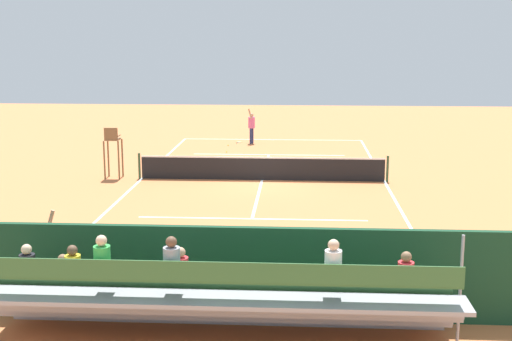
# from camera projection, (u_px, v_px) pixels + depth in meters

# --- Properties ---
(ground_plane) EXTENTS (60.00, 60.00, 0.00)m
(ground_plane) POSITION_uv_depth(u_px,v_px,m) (262.00, 180.00, 28.48)
(ground_plane) COLOR #D17542
(court_line_markings) EXTENTS (10.10, 22.20, 0.01)m
(court_line_markings) POSITION_uv_depth(u_px,v_px,m) (262.00, 180.00, 28.51)
(court_line_markings) COLOR white
(court_line_markings) RESTS_ON ground
(tennis_net) EXTENTS (10.30, 0.10, 1.07)m
(tennis_net) POSITION_uv_depth(u_px,v_px,m) (262.00, 168.00, 28.38)
(tennis_net) COLOR black
(tennis_net) RESTS_ON ground
(backdrop_wall) EXTENTS (18.00, 0.16, 2.00)m
(backdrop_wall) POSITION_uv_depth(u_px,v_px,m) (226.00, 272.00, 14.58)
(backdrop_wall) COLOR #194228
(backdrop_wall) RESTS_ON ground
(bleacher_stand) EXTENTS (9.06, 2.40, 2.48)m
(bleacher_stand) POSITION_uv_depth(u_px,v_px,m) (212.00, 298.00, 13.25)
(bleacher_stand) COLOR #9EA0A5
(bleacher_stand) RESTS_ON ground
(umpire_chair) EXTENTS (0.67, 0.67, 2.14)m
(umpire_chair) POSITION_uv_depth(u_px,v_px,m) (113.00, 147.00, 28.62)
(umpire_chair) COLOR brown
(umpire_chair) RESTS_ON ground
(courtside_bench) EXTENTS (1.80, 0.40, 0.93)m
(courtside_bench) POSITION_uv_depth(u_px,v_px,m) (331.00, 282.00, 15.24)
(courtside_bench) COLOR #33383D
(courtside_bench) RESTS_ON ground
(equipment_bag) EXTENTS (0.90, 0.36, 0.36)m
(equipment_bag) POSITION_uv_depth(u_px,v_px,m) (239.00, 299.00, 15.31)
(equipment_bag) COLOR #B22D2D
(equipment_bag) RESTS_ON ground
(tennis_player) EXTENTS (0.45, 0.56, 1.93)m
(tennis_player) POSITION_uv_depth(u_px,v_px,m) (252.00, 125.00, 37.73)
(tennis_player) COLOR navy
(tennis_player) RESTS_ON ground
(tennis_racket) EXTENTS (0.38, 0.59, 0.03)m
(tennis_racket) POSITION_uv_depth(u_px,v_px,m) (239.00, 142.00, 38.25)
(tennis_racket) COLOR black
(tennis_racket) RESTS_ON ground
(tennis_ball_near) EXTENTS (0.07, 0.07, 0.07)m
(tennis_ball_near) POSITION_uv_depth(u_px,v_px,m) (226.00, 152.00, 35.09)
(tennis_ball_near) COLOR #CCDB33
(tennis_ball_near) RESTS_ON ground
(tennis_ball_far) EXTENTS (0.07, 0.07, 0.07)m
(tennis_ball_far) POSITION_uv_depth(u_px,v_px,m) (228.00, 145.00, 37.12)
(tennis_ball_far) COLOR #CCDB33
(tennis_ball_far) RESTS_ON ground
(line_judge) EXTENTS (0.44, 0.56, 1.93)m
(line_judge) POSITION_uv_depth(u_px,v_px,m) (51.00, 250.00, 16.00)
(line_judge) COLOR #232328
(line_judge) RESTS_ON ground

